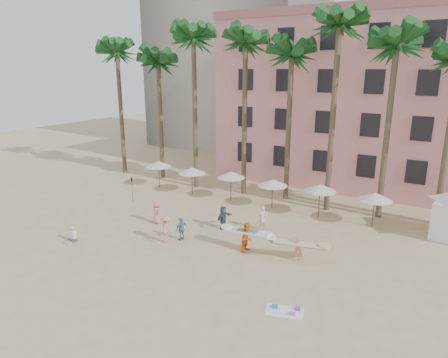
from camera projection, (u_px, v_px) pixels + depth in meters
ground at (198, 276)px, 22.47m from camera, size 120.00×120.00×0.00m
pink_hotel at (408, 103)px, 38.44m from camera, size 35.00×14.00×16.00m
palm_row at (308, 46)px, 31.16m from camera, size 44.40×5.40×16.30m
umbrella_row at (251, 178)px, 33.67m from camera, size 22.50×2.70×2.73m
beach_towel at (286, 311)px, 19.24m from camera, size 2.01×1.47×0.14m
carrier_yellow at (298, 247)px, 24.08m from camera, size 3.12×1.93×1.57m
carrier_white at (247, 236)px, 25.32m from camera, size 3.15×0.99×1.92m
beachgoers at (193, 222)px, 28.05m from camera, size 8.23×6.29×1.91m
paddle at (132, 187)px, 34.46m from camera, size 0.18×0.04×2.23m
seated_man at (72, 237)px, 26.85m from camera, size 0.45×0.79×1.03m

